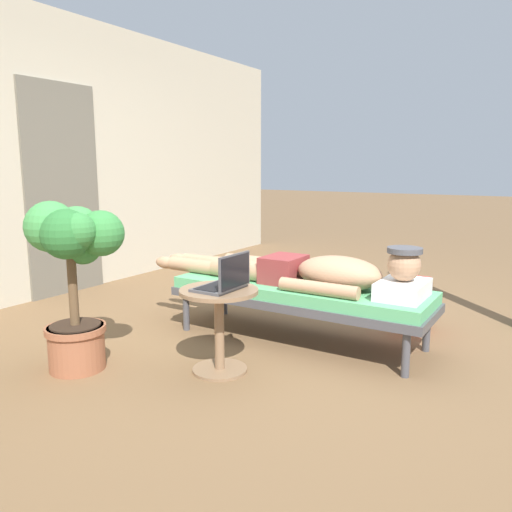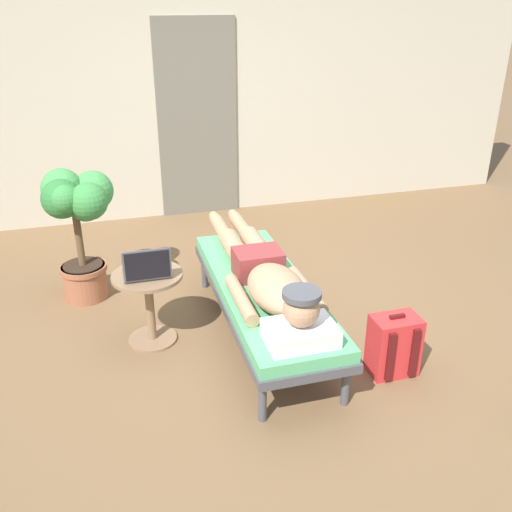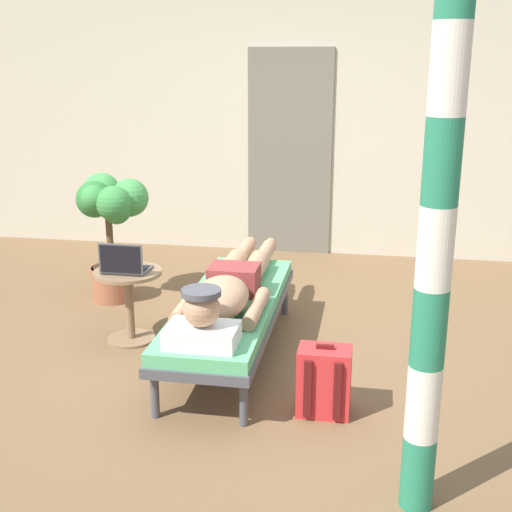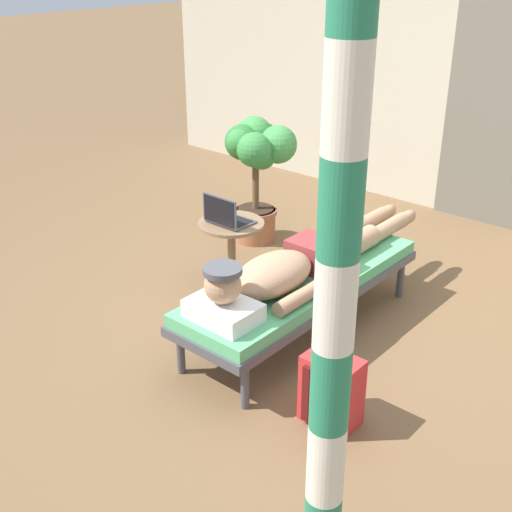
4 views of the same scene
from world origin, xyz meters
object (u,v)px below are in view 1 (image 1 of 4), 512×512
side_table (219,316)px  potted_plant (73,258)px  backpack (412,305)px  lounge_chair (300,294)px  person_reclining (308,271)px  laptop (226,281)px

side_table → potted_plant: (-0.42, 0.78, 0.35)m
backpack → lounge_chair: bearing=137.3°
person_reclining → side_table: (-0.77, 0.23, -0.16)m
person_reclining → potted_plant: potted_plant is taller
person_reclining → laptop: 0.79m
lounge_chair → backpack: 0.94m
lounge_chair → laptop: size_ratio=6.10×
laptop → backpack: (1.45, -0.74, -0.39)m
lounge_chair → side_table: side_table is taller
potted_plant → laptop: bearing=-63.0°
lounge_chair → person_reclining: (0.00, -0.07, 0.17)m
lounge_chair → person_reclining: size_ratio=0.87×
lounge_chair → potted_plant: bearing=141.7°
side_table → lounge_chair: bearing=-11.8°
side_table → laptop: 0.23m
laptop → potted_plant: (-0.42, 0.83, 0.13)m
lounge_chair → potted_plant: 1.56m
person_reclining → backpack: size_ratio=5.12×
side_table → backpack: (1.45, -0.79, -0.16)m
side_table → backpack: 1.66m
backpack → laptop: bearing=153.0°
person_reclining → side_table: bearing=163.5°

